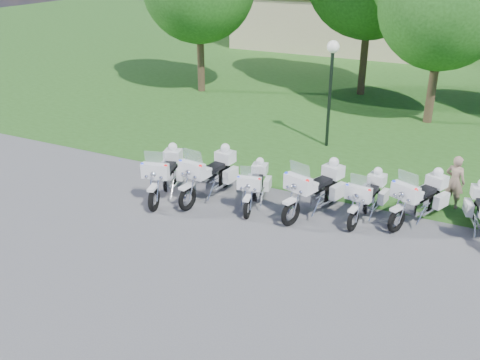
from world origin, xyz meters
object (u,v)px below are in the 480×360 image
at_px(motorcycle_0, 165,173).
at_px(motorcycle_1, 210,174).
at_px(motorcycle_3, 316,189).
at_px(lamp_post, 332,67).
at_px(motorcycle_2, 255,185).
at_px(motorcycle_5, 420,197).
at_px(motorcycle_4, 367,196).
at_px(bystander_a, 455,182).

relative_size(motorcycle_0, motorcycle_1, 0.96).
height_order(motorcycle_3, lamp_post, lamp_post).
bearing_deg(motorcycle_3, motorcycle_2, 27.12).
relative_size(motorcycle_1, motorcycle_5, 1.13).
relative_size(motorcycle_4, lamp_post, 0.58).
relative_size(motorcycle_3, bystander_a, 1.61).
bearing_deg(motorcycle_4, bystander_a, -133.24).
distance_m(motorcycle_2, lamp_post, 6.15).
bearing_deg(lamp_post, motorcycle_3, -75.58).
xyz_separation_m(motorcycle_3, lamp_post, (-1.38, 5.38, 2.23)).
height_order(motorcycle_4, motorcycle_5, motorcycle_5).
xyz_separation_m(motorcycle_1, motorcycle_5, (5.82, 1.19, -0.04)).
distance_m(motorcycle_1, bystander_a, 7.00).
distance_m(motorcycle_0, motorcycle_2, 2.71).
xyz_separation_m(motorcycle_1, motorcycle_4, (4.50, 0.75, -0.10)).
bearing_deg(motorcycle_0, lamp_post, -130.18).
bearing_deg(motorcycle_4, motorcycle_2, 18.83).
bearing_deg(motorcycle_5, bystander_a, -96.57).
bearing_deg(motorcycle_0, motorcycle_5, 178.76).
bearing_deg(lamp_post, motorcycle_0, -115.35).
relative_size(motorcycle_1, motorcycle_3, 1.03).
bearing_deg(motorcycle_0, motorcycle_2, 178.39).
bearing_deg(bystander_a, motorcycle_0, 38.43).
bearing_deg(motorcycle_4, motorcycle_0, 19.46).
relative_size(motorcycle_3, lamp_post, 0.65).
xyz_separation_m(motorcycle_5, bystander_a, (0.73, 1.27, 0.09)).
xyz_separation_m(motorcycle_1, bystander_a, (6.55, 2.46, 0.05)).
height_order(motorcycle_1, motorcycle_3, motorcycle_1).
distance_m(motorcycle_3, motorcycle_4, 1.41).
bearing_deg(motorcycle_4, motorcycle_3, 21.71).
height_order(motorcycle_2, lamp_post, lamp_post).
bearing_deg(bystander_a, motorcycle_2, 42.13).
bearing_deg(motorcycle_4, motorcycle_1, 16.49).
distance_m(motorcycle_3, lamp_post, 5.99).
height_order(motorcycle_0, motorcycle_3, motorcycle_3).
relative_size(motorcycle_5, bystander_a, 1.48).
xyz_separation_m(motorcycle_4, bystander_a, (2.05, 1.71, 0.14)).
bearing_deg(motorcycle_5, motorcycle_4, 41.52).
bearing_deg(motorcycle_0, bystander_a, -173.89).
bearing_deg(motorcycle_2, bystander_a, -167.40).
height_order(motorcycle_2, motorcycle_4, motorcycle_4).
distance_m(motorcycle_4, motorcycle_5, 1.39).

